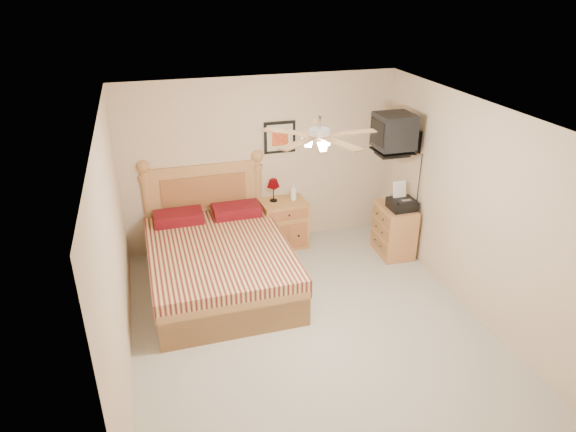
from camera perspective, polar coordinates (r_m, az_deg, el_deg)
name	(u,v)px	position (r m, az deg, el deg)	size (l,w,h in m)	color
floor	(308,326)	(6.15, 2.29, -12.09)	(4.50, 4.50, 0.00)	#ACA79B
ceiling	(313,115)	(5.04, 2.78, 11.11)	(4.00, 4.50, 0.04)	white
wall_back	(262,163)	(7.48, -2.96, 5.89)	(4.00, 0.04, 2.50)	beige
wall_front	(414,374)	(3.78, 13.79, -16.67)	(4.00, 0.04, 2.50)	beige
wall_left	(115,257)	(5.26, -18.68, -4.32)	(0.04, 4.50, 2.50)	beige
wall_right	(473,209)	(6.35, 19.89, 0.71)	(0.04, 4.50, 2.50)	beige
bed	(218,237)	(6.52, -7.81, -2.36)	(1.72, 2.26, 1.46)	#BD7F43
nightstand	(284,223)	(7.66, -0.49, -0.81)	(0.66, 0.50, 0.72)	#B9853D
table_lamp	(273,190)	(7.46, -1.63, 2.91)	(0.19, 0.19, 0.34)	#510106
lotion_bottle	(293,192)	(7.52, 0.61, 2.67)	(0.09, 0.09, 0.24)	white
framed_picture	(280,137)	(7.41, -0.93, 8.74)	(0.46, 0.04, 0.46)	black
dresser	(394,230)	(7.58, 11.70, -1.53)	(0.44, 0.63, 0.75)	#AA7344
fax_machine	(403,197)	(7.29, 12.63, 2.10)	(0.35, 0.37, 0.37)	black
magazine_lower	(391,200)	(7.58, 11.33, 1.74)	(0.22, 0.30, 0.03)	#BFB299
magazine_upper	(391,198)	(7.58, 11.37, 1.93)	(0.20, 0.28, 0.02)	gray
wall_tv	(404,133)	(7.10, 12.78, 8.97)	(0.56, 0.46, 0.58)	black
ceiling_fan	(319,135)	(4.89, 3.51, 8.95)	(1.14, 1.14, 0.28)	silver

